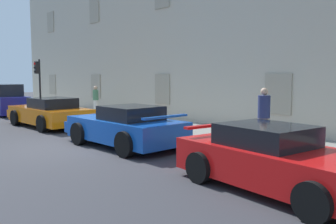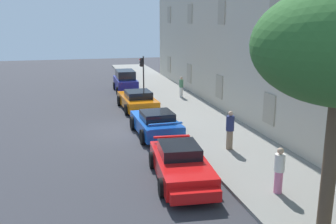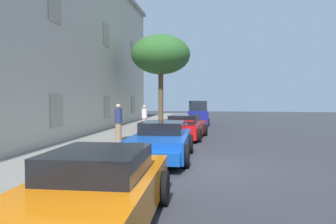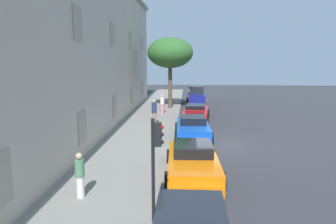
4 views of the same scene
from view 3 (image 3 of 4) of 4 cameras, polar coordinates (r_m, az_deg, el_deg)
The scene contains 9 objects.
ground_plane at distance 9.95m, azimuth 6.01°, elevation -10.14°, with size 80.00×80.00×0.00m, color #333338.
sidewalk at distance 11.14m, azimuth -18.58°, elevation -8.51°, with size 60.00×4.23×0.14m, color gray.
sportscar_red_lead at distance 5.20m, azimuth -14.78°, elevation -15.48°, with size 5.05×2.34×1.30m.
sportscar_yellow_flank at distance 10.90m, azimuth -1.36°, elevation -5.72°, with size 4.56×2.25×1.32m.
sportscar_white_middle at distance 16.82m, azimuth 3.38°, elevation -2.87°, with size 4.78×2.32×1.28m.
hatchback_parked at distance 25.27m, azimuth 5.60°, elevation -0.38°, with size 3.89×1.94×1.95m.
tree_near_kerb at distance 22.31m, azimuth -1.35°, elevation 10.53°, with size 4.21×4.21×6.55m.
pedestrian_admiring at distance 14.89m, azimuth -9.20°, elevation -1.82°, with size 0.45×0.45×1.77m.
pedestrian_bystander at distance 19.25m, azimuth -4.40°, elevation -1.03°, with size 0.49×0.49×1.61m.
Camera 3 is at (-9.69, -0.47, 2.21)m, focal length 32.78 mm.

